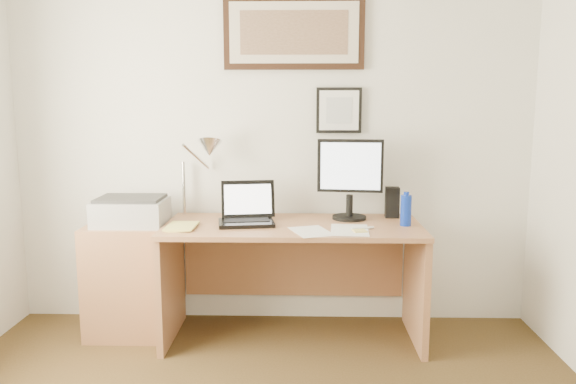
{
  "coord_description": "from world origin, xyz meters",
  "views": [
    {
      "loc": [
        0.2,
        -1.8,
        1.5
      ],
      "look_at": [
        0.12,
        1.43,
        0.99
      ],
      "focal_mm": 35.0,
      "sensor_mm": 36.0,
      "label": 1
    }
  ],
  "objects_px": {
    "book": "(167,226)",
    "laptop": "(247,214)",
    "side_cabinet": "(128,280)",
    "printer": "(131,211)",
    "desk": "(293,257)",
    "water_bottle": "(406,210)",
    "lcd_monitor": "(350,175)"
  },
  "relations": [
    {
      "from": "desk",
      "to": "side_cabinet",
      "type": "bearing_deg",
      "value": -178.11
    },
    {
      "from": "water_bottle",
      "to": "lcd_monitor",
      "type": "xyz_separation_m",
      "value": [
        -0.33,
        0.18,
        0.2
      ]
    },
    {
      "from": "water_bottle",
      "to": "laptop",
      "type": "relative_size",
      "value": 0.51
    },
    {
      "from": "book",
      "to": "laptop",
      "type": "xyz_separation_m",
      "value": [
        0.47,
        0.15,
        0.05
      ]
    },
    {
      "from": "printer",
      "to": "laptop",
      "type": "bearing_deg",
      "value": -2.5
    },
    {
      "from": "water_bottle",
      "to": "lcd_monitor",
      "type": "bearing_deg",
      "value": 151.47
    },
    {
      "from": "desk",
      "to": "printer",
      "type": "xyz_separation_m",
      "value": [
        -1.03,
        -0.03,
        0.3
      ]
    },
    {
      "from": "water_bottle",
      "to": "printer",
      "type": "relative_size",
      "value": 0.43
    },
    {
      "from": "side_cabinet",
      "to": "book",
      "type": "xyz_separation_m",
      "value": [
        0.31,
        -0.17,
        0.39
      ]
    },
    {
      "from": "side_cabinet",
      "to": "lcd_monitor",
      "type": "xyz_separation_m",
      "value": [
        1.44,
        0.11,
        0.68
      ]
    },
    {
      "from": "book",
      "to": "lcd_monitor",
      "type": "bearing_deg",
      "value": 14.11
    },
    {
      "from": "desk",
      "to": "printer",
      "type": "distance_m",
      "value": 1.08
    },
    {
      "from": "water_bottle",
      "to": "printer",
      "type": "height_order",
      "value": "water_bottle"
    },
    {
      "from": "side_cabinet",
      "to": "printer",
      "type": "relative_size",
      "value": 1.66
    },
    {
      "from": "laptop",
      "to": "lcd_monitor",
      "type": "bearing_deg",
      "value": 11.63
    },
    {
      "from": "side_cabinet",
      "to": "printer",
      "type": "bearing_deg",
      "value": 12.56
    },
    {
      "from": "water_bottle",
      "to": "laptop",
      "type": "height_order",
      "value": "laptop"
    },
    {
      "from": "side_cabinet",
      "to": "laptop",
      "type": "distance_m",
      "value": 0.9
    },
    {
      "from": "book",
      "to": "lcd_monitor",
      "type": "xyz_separation_m",
      "value": [
        1.13,
        0.28,
        0.28
      ]
    },
    {
      "from": "book",
      "to": "desk",
      "type": "height_order",
      "value": "book"
    },
    {
      "from": "side_cabinet",
      "to": "book",
      "type": "height_order",
      "value": "book"
    },
    {
      "from": "water_bottle",
      "to": "laptop",
      "type": "distance_m",
      "value": 0.99
    },
    {
      "from": "side_cabinet",
      "to": "desk",
      "type": "bearing_deg",
      "value": 1.89
    },
    {
      "from": "book",
      "to": "printer",
      "type": "height_order",
      "value": "printer"
    },
    {
      "from": "lcd_monitor",
      "to": "side_cabinet",
      "type": "bearing_deg",
      "value": -175.59
    },
    {
      "from": "side_cabinet",
      "to": "water_bottle",
      "type": "bearing_deg",
      "value": -2.25
    },
    {
      "from": "book",
      "to": "printer",
      "type": "xyz_separation_m",
      "value": [
        -0.27,
        0.18,
        0.06
      ]
    },
    {
      "from": "side_cabinet",
      "to": "lcd_monitor",
      "type": "distance_m",
      "value": 1.59
    },
    {
      "from": "lcd_monitor",
      "to": "water_bottle",
      "type": "bearing_deg",
      "value": -28.53
    },
    {
      "from": "laptop",
      "to": "desk",
      "type": "bearing_deg",
      "value": 11.58
    },
    {
      "from": "side_cabinet",
      "to": "laptop",
      "type": "height_order",
      "value": "laptop"
    },
    {
      "from": "printer",
      "to": "side_cabinet",
      "type": "bearing_deg",
      "value": -167.44
    }
  ]
}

